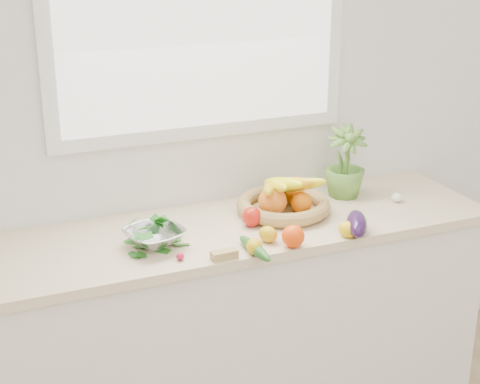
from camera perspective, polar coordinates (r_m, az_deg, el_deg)
name	(u,v)px	position (r m, az deg, el deg)	size (l,w,h in m)	color
back_wall	(200,102)	(3.12, -3.13, 6.96)	(4.50, 0.02, 2.70)	white
counter_cabinet	(227,327)	(3.21, -0.98, -10.42)	(2.20, 0.58, 0.86)	silver
countertop	(227,231)	(3.00, -1.03, -3.04)	(2.24, 0.62, 0.04)	beige
window_frame	(199,5)	(3.04, -3.18, 14.25)	(1.30, 0.03, 1.10)	white
window_pane	(201,6)	(3.02, -3.05, 14.22)	(1.18, 0.01, 0.98)	white
orange_loose	(293,236)	(2.80, 4.14, -3.45)	(0.09, 0.09, 0.09)	#FC4307
lemon_a	(348,229)	(2.92, 8.39, -2.88)	(0.07, 0.08, 0.07)	yellow
lemon_b	(254,247)	(2.75, 1.11, -4.25)	(0.06, 0.08, 0.06)	gold
lemon_c	(268,234)	(2.85, 2.20, -3.30)	(0.06, 0.08, 0.06)	#D59B0B
apple	(252,217)	(2.98, 0.94, -1.94)	(0.08, 0.08, 0.08)	red
ginger	(224,255)	(2.72, -1.23, -4.89)	(0.10, 0.04, 0.03)	tan
garlic_a	(308,218)	(3.04, 5.29, -2.00)	(0.05, 0.05, 0.04)	silver
garlic_b	(397,198)	(3.32, 12.08, -0.43)	(0.05, 0.05, 0.04)	white
garlic_c	(268,232)	(2.89, 2.20, -3.13)	(0.05, 0.05, 0.04)	white
eggplant	(357,224)	(2.95, 9.05, -2.45)	(0.08, 0.21, 0.08)	#250E36
cucumber	(255,248)	(2.75, 1.14, -4.40)	(0.04, 0.24, 0.04)	#1C591A
radish	(180,256)	(2.71, -4.66, -5.00)	(0.03, 0.03, 0.03)	#B8173E
potted_herb	(345,163)	(3.30, 8.17, 2.26)	(0.18, 0.18, 0.33)	#568831
fruit_basket	(283,201)	(3.12, 3.34, -0.67)	(0.48, 0.48, 0.19)	tan
colander_with_spinach	(154,232)	(2.81, -6.66, -3.13)	(0.27, 0.27, 0.12)	white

